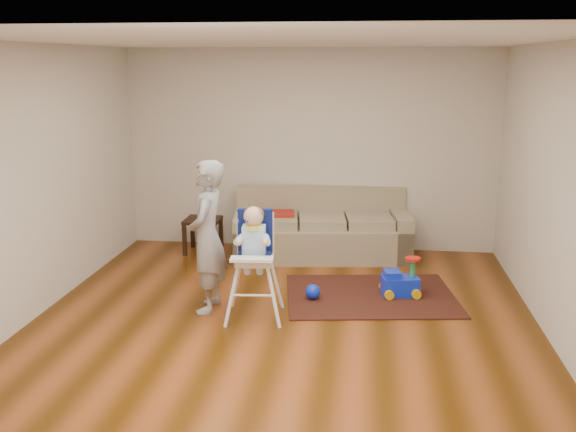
# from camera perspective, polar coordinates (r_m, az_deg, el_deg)

# --- Properties ---
(ground) EXTENTS (5.50, 5.50, 0.00)m
(ground) POSITION_cam_1_polar(r_m,az_deg,el_deg) (6.41, -0.46, -9.57)
(ground) COLOR #452405
(ground) RESTS_ON ground
(room_envelope) EXTENTS (5.04, 5.52, 2.72)m
(room_envelope) POSITION_cam_1_polar(r_m,az_deg,el_deg) (6.44, 0.14, 7.85)
(room_envelope) COLOR beige
(room_envelope) RESTS_ON ground
(sofa) EXTENTS (2.36, 1.20, 0.88)m
(sofa) POSITION_cam_1_polar(r_m,az_deg,el_deg) (8.42, 3.01, -0.74)
(sofa) COLOR gray
(sofa) RESTS_ON ground
(side_table) EXTENTS (0.46, 0.46, 0.46)m
(side_table) POSITION_cam_1_polar(r_m,az_deg,el_deg) (8.74, -7.56, -1.71)
(side_table) COLOR black
(side_table) RESTS_ON ground
(area_rug) EXTENTS (2.01, 1.62, 0.01)m
(area_rug) POSITION_cam_1_polar(r_m,az_deg,el_deg) (7.18, 7.36, -7.01)
(area_rug) COLOR black
(area_rug) RESTS_ON ground
(ride_on_toy) EXTENTS (0.44, 0.35, 0.43)m
(ride_on_toy) POSITION_cam_1_polar(r_m,az_deg,el_deg) (7.15, 9.96, -5.29)
(ride_on_toy) COLOR #112EEA
(ride_on_toy) RESTS_ON area_rug
(toy_ball) EXTENTS (0.16, 0.16, 0.16)m
(toy_ball) POSITION_cam_1_polar(r_m,az_deg,el_deg) (6.98, 2.22, -6.74)
(toy_ball) COLOR #112EEA
(toy_ball) RESTS_ON area_rug
(high_chair) EXTENTS (0.58, 0.58, 1.15)m
(high_chair) POSITION_cam_1_polar(r_m,az_deg,el_deg) (6.39, -3.02, -4.33)
(high_chair) COLOR white
(high_chair) RESTS_ON ground
(adult) EXTENTS (0.39, 0.58, 1.57)m
(adult) POSITION_cam_1_polar(r_m,az_deg,el_deg) (6.56, -7.19, -1.85)
(adult) COLOR #949597
(adult) RESTS_ON ground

